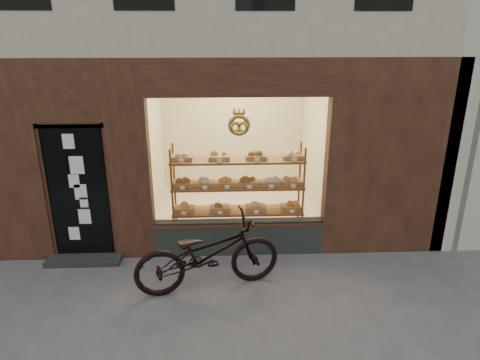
{
  "coord_description": "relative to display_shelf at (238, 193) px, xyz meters",
  "views": [
    {
      "loc": [
        0.19,
        -4.12,
        3.49
      ],
      "look_at": [
        0.46,
        2.0,
        1.3
      ],
      "focal_mm": 32.0,
      "sensor_mm": 36.0,
      "label": 1
    }
  ],
  "objects": [
    {
      "name": "bicycle",
      "position": [
        -0.47,
        -1.42,
        -0.34
      ],
      "size": [
        2.15,
        1.18,
        1.07
      ],
      "primitive_type": "imported",
      "rotation": [
        0.0,
        0.0,
        1.81
      ],
      "color": "black",
      "rests_on": "ground"
    },
    {
      "name": "ground",
      "position": [
        -0.45,
        -2.55,
        -0.87
      ],
      "size": [
        90.0,
        90.0,
        0.0
      ],
      "primitive_type": "plane",
      "color": "#464648"
    },
    {
      "name": "display_shelf",
      "position": [
        0.0,
        0.0,
        0.0
      ],
      "size": [
        2.2,
        0.45,
        1.7
      ],
      "color": "brown",
      "rests_on": "ground"
    }
  ]
}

